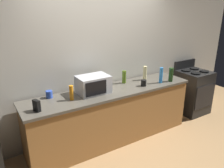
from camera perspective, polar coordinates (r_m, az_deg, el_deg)
ground_plane at (r=3.68m, az=3.43°, el=-16.66°), size 8.00×8.00×0.00m
back_wall at (r=3.75m, az=-3.33°, el=6.83°), size 6.40×0.10×2.70m
counter_run at (r=3.73m, az=0.00°, el=-7.97°), size 2.84×0.64×0.90m
stove_range at (r=4.98m, az=19.95°, el=-1.78°), size 0.60×0.61×1.08m
microwave at (r=3.39m, az=-4.84°, el=-0.13°), size 0.48×0.35×0.27m
cordless_phone at (r=2.98m, az=-18.77°, el=-5.27°), size 0.08×0.12×0.15m
bottle_dish_soap at (r=3.19m, az=-10.38°, el=-2.23°), size 0.06×0.06×0.22m
bottle_spray_cleaner at (r=3.93m, az=12.47°, el=2.22°), size 0.06×0.06×0.27m
bottle_olive_oil at (r=3.83m, az=3.13°, el=1.82°), size 0.07×0.07×0.22m
bottle_wine at (r=4.05m, az=14.88°, el=2.34°), size 0.08×0.08×0.24m
bottle_hand_soap at (r=4.03m, az=8.45°, el=2.79°), size 0.07×0.07×0.25m
mug_black at (r=3.74m, az=8.12°, el=0.29°), size 0.09×0.09×0.11m
mug_blue at (r=3.36m, az=-15.82°, el=-2.55°), size 0.10×0.10×0.11m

